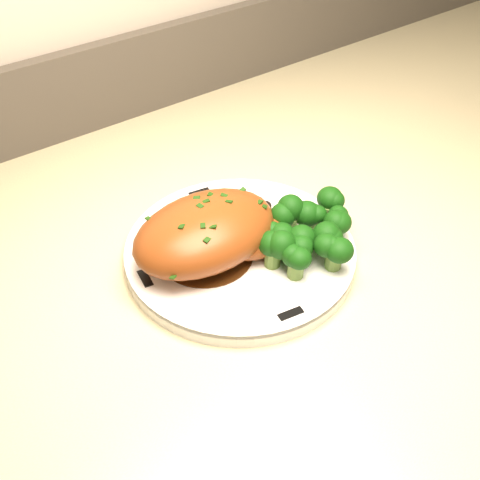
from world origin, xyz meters
TOP-DOWN VIEW (x-y plane):
  - plate at (0.06, 1.64)m, footprint 0.27×0.27m
  - rim_accent_0 at (0.08, 1.75)m, footprint 0.03×0.01m
  - rim_accent_1 at (-0.04, 1.66)m, footprint 0.01×0.03m
  - rim_accent_2 at (0.05, 1.53)m, footprint 0.03×0.01m
  - rim_accent_3 at (0.17, 1.62)m, footprint 0.01×0.03m
  - gravy_pool at (0.03, 1.65)m, footprint 0.10×0.10m
  - chicken_breast at (0.03, 1.65)m, footprint 0.16×0.11m
  - mushroom_pile at (0.10, 1.69)m, footprint 0.08×0.06m
  - broccoli_florets at (0.12, 1.59)m, footprint 0.12×0.09m

SIDE VIEW (x-z plane):
  - plate at x=0.06m, z-range 0.96..0.98m
  - rim_accent_0 at x=0.08m, z-range 0.98..0.98m
  - rim_accent_1 at x=-0.04m, z-range 0.98..0.98m
  - rim_accent_2 at x=0.05m, z-range 0.98..0.98m
  - rim_accent_3 at x=0.17m, z-range 0.98..0.98m
  - gravy_pool at x=0.03m, z-range 0.98..0.98m
  - mushroom_pile at x=0.10m, z-range 0.97..0.99m
  - broccoli_florets at x=0.12m, z-range 0.98..1.02m
  - chicken_breast at x=0.03m, z-range 0.98..1.04m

